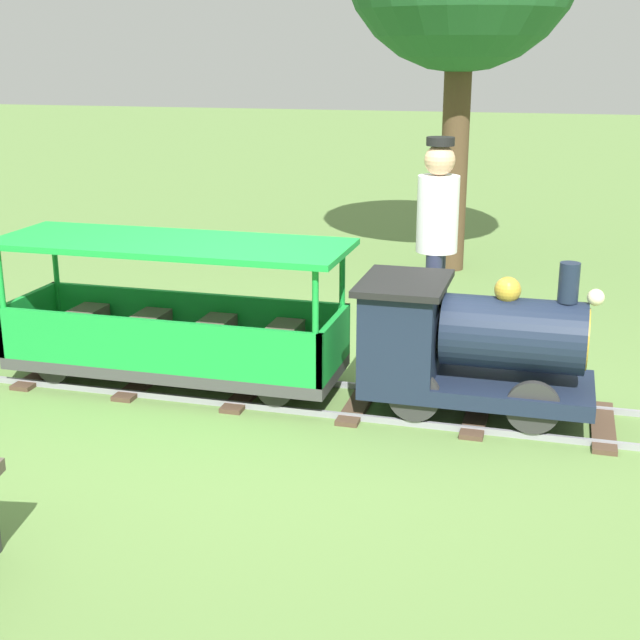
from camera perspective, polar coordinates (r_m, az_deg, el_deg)
name	(u,v)px	position (r m, az deg, el deg)	size (l,w,h in m)	color
ground_plane	(286,397)	(5.93, -2.21, -4.92)	(60.00, 60.00, 0.00)	#608442
track	(304,396)	(5.89, -1.06, -4.89)	(0.77, 6.05, 0.04)	gray
locomotive	(463,342)	(5.54, 9.15, -1.40)	(0.73, 1.45, 0.98)	#192338
passenger_car	(175,327)	(6.05, -9.28, -0.44)	(0.83, 2.35, 0.97)	#3F3F3F
conductor_person	(437,230)	(6.52, 7.51, 5.71)	(0.30, 0.30, 1.62)	#282D47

